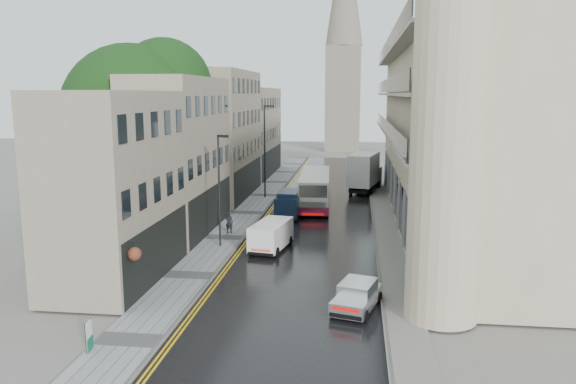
% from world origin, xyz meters
% --- Properties ---
extents(ground, '(200.00, 200.00, 0.00)m').
position_xyz_m(ground, '(0.00, 0.00, 0.00)').
color(ground, slate).
rests_on(ground, ground).
extents(road, '(9.00, 85.00, 0.02)m').
position_xyz_m(road, '(0.00, 27.50, 0.01)').
color(road, black).
rests_on(road, ground).
extents(left_sidewalk, '(2.70, 85.00, 0.12)m').
position_xyz_m(left_sidewalk, '(-5.85, 27.50, 0.06)').
color(left_sidewalk, gray).
rests_on(left_sidewalk, ground).
extents(right_sidewalk, '(1.80, 85.00, 0.12)m').
position_xyz_m(right_sidewalk, '(5.40, 27.50, 0.06)').
color(right_sidewalk, slate).
rests_on(right_sidewalk, ground).
extents(old_shop_row, '(4.50, 56.00, 12.00)m').
position_xyz_m(old_shop_row, '(-9.45, 30.00, 6.00)').
color(old_shop_row, gray).
rests_on(old_shop_row, ground).
extents(modern_block, '(8.00, 40.00, 14.00)m').
position_xyz_m(modern_block, '(10.30, 26.00, 7.00)').
color(modern_block, beige).
rests_on(modern_block, ground).
extents(church_spire, '(6.40, 6.40, 40.00)m').
position_xyz_m(church_spire, '(0.50, 82.00, 20.00)').
color(church_spire, gray).
rests_on(church_spire, ground).
extents(tree_near, '(10.56, 10.56, 13.89)m').
position_xyz_m(tree_near, '(-12.50, 20.00, 6.95)').
color(tree_near, black).
rests_on(tree_near, ground).
extents(tree_far, '(9.24, 9.24, 12.46)m').
position_xyz_m(tree_far, '(-12.20, 33.00, 6.23)').
color(tree_far, black).
rests_on(tree_far, ground).
extents(cream_bus, '(3.00, 11.04, 2.98)m').
position_xyz_m(cream_bus, '(-1.50, 28.29, 1.51)').
color(cream_bus, beige).
rests_on(cream_bus, road).
extents(white_lorry, '(3.80, 7.91, 3.99)m').
position_xyz_m(white_lorry, '(2.62, 38.16, 2.01)').
color(white_lorry, silver).
rests_on(white_lorry, road).
extents(silver_hatchback, '(2.50, 3.90, 1.35)m').
position_xyz_m(silver_hatchback, '(2.27, 6.29, 0.70)').
color(silver_hatchback, silver).
rests_on(silver_hatchback, road).
extents(white_van, '(2.46, 4.40, 1.88)m').
position_xyz_m(white_van, '(-3.27, 15.50, 0.96)').
color(white_van, white).
rests_on(white_van, road).
extents(navy_van, '(1.98, 4.55, 2.28)m').
position_xyz_m(navy_van, '(-3.08, 25.15, 1.16)').
color(navy_van, '#0E1C33').
rests_on(navy_van, road).
extents(pedestrian, '(0.61, 0.44, 1.57)m').
position_xyz_m(pedestrian, '(-5.80, 20.37, 0.90)').
color(pedestrian, black).
rests_on(pedestrian, left_sidewalk).
extents(lamp_post_near, '(0.82, 0.47, 7.24)m').
position_xyz_m(lamp_post_near, '(-5.62, 17.01, 3.74)').
color(lamp_post_near, black).
rests_on(lamp_post_near, left_sidewalk).
extents(lamp_post_far, '(0.98, 0.23, 8.74)m').
position_xyz_m(lamp_post_far, '(-5.58, 34.70, 4.49)').
color(lamp_post_far, black).
rests_on(lamp_post_far, left_sidewalk).
extents(estate_sign, '(0.17, 0.69, 1.13)m').
position_xyz_m(estate_sign, '(-7.02, 1.50, 0.69)').
color(estate_sign, white).
rests_on(estate_sign, left_sidewalk).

